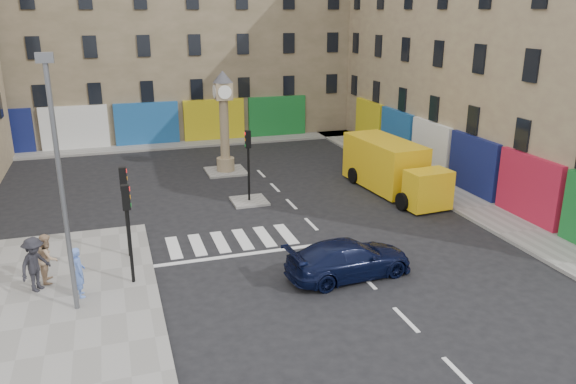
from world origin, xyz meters
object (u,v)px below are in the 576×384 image
lamp_post (60,174)px  clock_pillar (224,116)px  pedestrian_dark (35,264)px  yellow_van (391,168)px  traffic_light_left_far (125,198)px  traffic_light_island (248,154)px  navy_sedan (349,259)px  pedestrian_tan (48,258)px  traffic_light_left_near (128,218)px  pedestrian_blue (79,272)px

lamp_post → clock_pillar: bearing=61.6°
clock_pillar → pedestrian_dark: (-9.54, -13.42, -2.40)m
yellow_van → pedestrian_dark: 18.77m
traffic_light_left_far → traffic_light_island: bearing=40.6°
pedestrian_dark → navy_sedan: bearing=-64.4°
yellow_van → pedestrian_tan: bearing=-164.8°
traffic_light_left_near → yellow_van: size_ratio=0.48×
pedestrian_dark → yellow_van: bearing=-32.3°
traffic_light_left_near → traffic_light_left_far: size_ratio=1.00×
traffic_light_left_far → pedestrian_blue: (-1.78, -2.94, -1.56)m
traffic_light_left_near → traffic_light_left_far: bearing=90.0°
pedestrian_blue → clock_pillar: bearing=-41.8°
traffic_light_left_near → lamp_post: bearing=-143.6°
navy_sedan → lamp_post: bearing=82.7°
traffic_light_left_far → traffic_light_island: size_ratio=1.00×
traffic_light_island → pedestrian_tan: traffic_light_island is taller
traffic_light_left_far → lamp_post: lamp_post is taller
traffic_light_island → lamp_post: lamp_post is taller
traffic_light_island → clock_pillar: (0.00, 6.00, 0.96)m
pedestrian_blue → pedestrian_dark: pedestrian_dark is taller
navy_sedan → pedestrian_blue: (-9.58, 1.16, 0.35)m
traffic_light_left_near → clock_pillar: size_ratio=0.61×
navy_sedan → pedestrian_blue: pedestrian_blue is taller
lamp_post → clock_pillar: (8.20, 15.20, -1.24)m
traffic_light_island → clock_pillar: size_ratio=0.61×
yellow_van → clock_pillar: bearing=135.7°
pedestrian_blue → pedestrian_tan: size_ratio=1.00×
traffic_light_island → navy_sedan: 9.80m
traffic_light_left_near → navy_sedan: traffic_light_left_near is taller
traffic_light_left_far → pedestrian_blue: bearing=-121.2°
traffic_light_left_far → clock_pillar: clock_pillar is taller
pedestrian_blue → pedestrian_tan: pedestrian_tan is taller
lamp_post → navy_sedan: bearing=-1.8°
clock_pillar → pedestrian_blue: clock_pillar is taller
pedestrian_tan → pedestrian_blue: bearing=-144.7°
traffic_light_left_near → clock_pillar: clock_pillar is taller
traffic_light_left_near → pedestrian_tan: 3.45m
traffic_light_left_near → pedestrian_blue: (-1.78, -0.54, -1.56)m
traffic_light_island → pedestrian_blue: 11.72m
traffic_light_left_near → pedestrian_blue: size_ratio=2.04×
traffic_light_left_far → navy_sedan: 9.02m
yellow_van → pedestrian_tan: size_ratio=4.24×
navy_sedan → traffic_light_left_far: bearing=56.7°
pedestrian_tan → lamp_post: bearing=-157.7°
traffic_light_island → pedestrian_blue: bearing=-134.1°
navy_sedan → pedestrian_blue: 9.66m
traffic_light_left_far → navy_sedan: size_ratio=0.76×
traffic_light_left_far → navy_sedan: bearing=-27.7°
traffic_light_left_near → traffic_light_island: traffic_light_left_near is taller
clock_pillar → lamp_post: bearing=-118.4°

